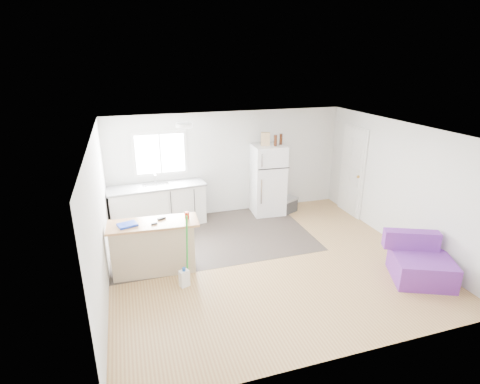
{
  "coord_description": "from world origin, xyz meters",
  "views": [
    {
      "loc": [
        -2.27,
        -5.64,
        3.51
      ],
      "look_at": [
        -0.28,
        0.7,
        1.13
      ],
      "focal_mm": 28.0,
      "sensor_mm": 36.0,
      "label": 1
    }
  ],
  "objects_px": {
    "cooler": "(287,205)",
    "bottle_left": "(275,140)",
    "red_cup": "(187,215)",
    "blue_tray": "(127,225)",
    "kitchen_cabinets": "(158,205)",
    "cardboard_box": "(265,139)",
    "peninsula": "(153,247)",
    "refrigerator": "(268,180)",
    "purple_seat": "(420,264)",
    "mop": "(184,270)",
    "bottle_right": "(281,139)",
    "cleaner_jug": "(184,278)"
  },
  "relations": [
    {
      "from": "cooler",
      "to": "red_cup",
      "type": "bearing_deg",
      "value": -170.9
    },
    {
      "from": "peninsula",
      "to": "bottle_left",
      "type": "distance_m",
      "value": 3.68
    },
    {
      "from": "kitchen_cabinets",
      "to": "cardboard_box",
      "type": "bearing_deg",
      "value": -5.94
    },
    {
      "from": "bottle_left",
      "to": "bottle_right",
      "type": "distance_m",
      "value": 0.19
    },
    {
      "from": "refrigerator",
      "to": "blue_tray",
      "type": "bearing_deg",
      "value": -146.08
    },
    {
      "from": "kitchen_cabinets",
      "to": "refrigerator",
      "type": "distance_m",
      "value": 2.59
    },
    {
      "from": "kitchen_cabinets",
      "to": "refrigerator",
      "type": "bearing_deg",
      "value": -5.46
    },
    {
      "from": "cleaner_jug",
      "to": "bottle_left",
      "type": "xyz_separation_m",
      "value": [
        2.53,
        2.39,
        1.63
      ]
    },
    {
      "from": "refrigerator",
      "to": "purple_seat",
      "type": "height_order",
      "value": "refrigerator"
    },
    {
      "from": "peninsula",
      "to": "cooler",
      "type": "xyz_separation_m",
      "value": [
        3.3,
        1.77,
        -0.28
      ]
    },
    {
      "from": "cardboard_box",
      "to": "cleaner_jug",
      "type": "bearing_deg",
      "value": -133.12
    },
    {
      "from": "purple_seat",
      "to": "bottle_left",
      "type": "relative_size",
      "value": 4.73
    },
    {
      "from": "blue_tray",
      "to": "cardboard_box",
      "type": "height_order",
      "value": "cardboard_box"
    },
    {
      "from": "bottle_left",
      "to": "blue_tray",
      "type": "bearing_deg",
      "value": -151.84
    },
    {
      "from": "cooler",
      "to": "purple_seat",
      "type": "relative_size",
      "value": 0.48
    },
    {
      "from": "mop",
      "to": "red_cup",
      "type": "xyz_separation_m",
      "value": [
        0.17,
        0.5,
        0.75
      ]
    },
    {
      "from": "peninsula",
      "to": "mop",
      "type": "xyz_separation_m",
      "value": [
        0.43,
        -0.51,
        -0.23
      ]
    },
    {
      "from": "refrigerator",
      "to": "bottle_left",
      "type": "distance_m",
      "value": 0.96
    },
    {
      "from": "purple_seat",
      "to": "cooler",
      "type": "bearing_deg",
      "value": 129.72
    },
    {
      "from": "kitchen_cabinets",
      "to": "bottle_left",
      "type": "height_order",
      "value": "bottle_left"
    },
    {
      "from": "purple_seat",
      "to": "red_cup",
      "type": "height_order",
      "value": "red_cup"
    },
    {
      "from": "purple_seat",
      "to": "bottle_left",
      "type": "xyz_separation_m",
      "value": [
        -1.28,
        3.33,
        1.5
      ]
    },
    {
      "from": "peninsula",
      "to": "red_cup",
      "type": "height_order",
      "value": "red_cup"
    },
    {
      "from": "mop",
      "to": "cardboard_box",
      "type": "relative_size",
      "value": 4.09
    },
    {
      "from": "kitchen_cabinets",
      "to": "mop",
      "type": "bearing_deg",
      "value": -90.77
    },
    {
      "from": "kitchen_cabinets",
      "to": "cooler",
      "type": "xyz_separation_m",
      "value": [
        3.03,
        -0.15,
        -0.29
      ]
    },
    {
      "from": "purple_seat",
      "to": "bottle_left",
      "type": "height_order",
      "value": "bottle_left"
    },
    {
      "from": "refrigerator",
      "to": "bottle_right",
      "type": "distance_m",
      "value": 0.99
    },
    {
      "from": "bottle_right",
      "to": "refrigerator",
      "type": "bearing_deg",
      "value": 175.16
    },
    {
      "from": "cooler",
      "to": "bottle_right",
      "type": "height_order",
      "value": "bottle_right"
    },
    {
      "from": "refrigerator",
      "to": "purple_seat",
      "type": "bearing_deg",
      "value": -64.6
    },
    {
      "from": "cardboard_box",
      "to": "bottle_right",
      "type": "distance_m",
      "value": 0.38
    },
    {
      "from": "purple_seat",
      "to": "mop",
      "type": "xyz_separation_m",
      "value": [
        -3.79,
        1.06,
        -0.04
      ]
    },
    {
      "from": "cooler",
      "to": "bottle_right",
      "type": "distance_m",
      "value": 1.61
    },
    {
      "from": "red_cup",
      "to": "blue_tray",
      "type": "height_order",
      "value": "red_cup"
    },
    {
      "from": "red_cup",
      "to": "blue_tray",
      "type": "distance_m",
      "value": 0.99
    },
    {
      "from": "mop",
      "to": "bottle_left",
      "type": "bearing_deg",
      "value": 43.46
    },
    {
      "from": "kitchen_cabinets",
      "to": "peninsula",
      "type": "bearing_deg",
      "value": -102.61
    },
    {
      "from": "cooler",
      "to": "bottle_left",
      "type": "distance_m",
      "value": 1.63
    },
    {
      "from": "refrigerator",
      "to": "bottle_right",
      "type": "relative_size",
      "value": 6.61
    },
    {
      "from": "purple_seat",
      "to": "blue_tray",
      "type": "bearing_deg",
      "value": -174.38
    },
    {
      "from": "mop",
      "to": "blue_tray",
      "type": "height_order",
      "value": "mop"
    },
    {
      "from": "purple_seat",
      "to": "mop",
      "type": "height_order",
      "value": "mop"
    },
    {
      "from": "purple_seat",
      "to": "cardboard_box",
      "type": "distance_m",
      "value": 4.03
    },
    {
      "from": "cleaner_jug",
      "to": "blue_tray",
      "type": "xyz_separation_m",
      "value": [
        -0.8,
        0.61,
        0.79
      ]
    },
    {
      "from": "cooler",
      "to": "bottle_left",
      "type": "relative_size",
      "value": 2.25
    },
    {
      "from": "peninsula",
      "to": "blue_tray",
      "type": "relative_size",
      "value": 5.1
    },
    {
      "from": "bottle_right",
      "to": "blue_tray",
      "type": "bearing_deg",
      "value": -151.91
    },
    {
      "from": "blue_tray",
      "to": "cardboard_box",
      "type": "distance_m",
      "value": 3.74
    },
    {
      "from": "purple_seat",
      "to": "red_cup",
      "type": "bearing_deg",
      "value": -179.03
    }
  ]
}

